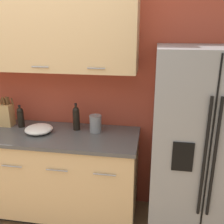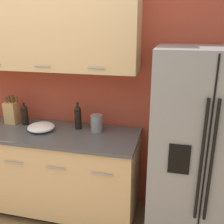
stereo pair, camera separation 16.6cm
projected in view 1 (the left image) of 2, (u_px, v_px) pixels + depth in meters
wall_back at (38, 72)px, 2.72m from camera, size 10.00×0.39×2.60m
counter_unit at (50, 173)px, 2.74m from camera, size 1.83×0.64×0.93m
refrigerator at (200, 149)px, 2.33m from camera, size 0.86×0.73×1.78m
knife_block at (7, 114)px, 2.74m from camera, size 0.14×0.12×0.32m
wine_bottle at (76, 118)px, 2.63m from camera, size 0.07×0.07×0.28m
oil_bottle at (21, 117)px, 2.71m from camera, size 0.07×0.07×0.24m
steel_canister at (96, 124)px, 2.59m from camera, size 0.12×0.12×0.19m
mixing_bowl at (39, 129)px, 2.57m from camera, size 0.27×0.27×0.08m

